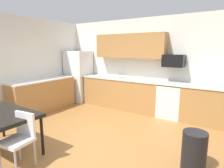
% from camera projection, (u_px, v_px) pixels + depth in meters
% --- Properties ---
extents(ground_plane, '(12.00, 12.00, 0.00)m').
position_uv_depth(ground_plane, '(85.00, 141.00, 3.79)').
color(ground_plane, '#9E6B38').
extents(wall_back, '(5.80, 0.10, 2.70)m').
position_uv_depth(wall_back, '(141.00, 64.00, 5.73)').
color(wall_back, silver).
rests_on(wall_back, ground).
extents(wall_left, '(0.10, 5.80, 2.70)m').
position_uv_depth(wall_left, '(7.00, 67.00, 4.95)').
color(wall_left, silver).
rests_on(wall_left, ground).
extents(cabinet_run_back, '(2.47, 0.60, 0.90)m').
position_uv_depth(cabinet_run_back, '(121.00, 93.00, 5.88)').
color(cabinet_run_back, '#AD7A42').
rests_on(cabinet_run_back, ground).
extents(cabinet_run_back_right, '(1.08, 0.60, 0.90)m').
position_uv_depth(cabinet_run_back_right, '(205.00, 106.00, 4.61)').
color(cabinet_run_back_right, '#AD7A42').
rests_on(cabinet_run_back_right, ground).
extents(cabinet_run_left, '(0.60, 2.00, 0.90)m').
position_uv_depth(cabinet_run_left, '(43.00, 96.00, 5.59)').
color(cabinet_run_left, '#AD7A42').
rests_on(cabinet_run_left, ground).
extents(countertop_back, '(4.80, 0.64, 0.04)m').
position_uv_depth(countertop_back, '(136.00, 80.00, 5.52)').
color(countertop_back, silver).
rests_on(countertop_back, cabinet_run_back).
extents(countertop_left, '(0.64, 2.00, 0.04)m').
position_uv_depth(countertop_left, '(42.00, 80.00, 5.51)').
color(countertop_left, silver).
rests_on(countertop_left, cabinet_run_left).
extents(upper_cabinets_back, '(2.20, 0.34, 0.70)m').
position_uv_depth(upper_cabinets_back, '(130.00, 46.00, 5.61)').
color(upper_cabinets_back, '#AD7A42').
extents(refrigerator, '(0.76, 0.70, 1.75)m').
position_uv_depth(refrigerator, '(79.00, 76.00, 6.62)').
color(refrigerator, white).
rests_on(refrigerator, ground).
extents(oven_range, '(0.60, 0.60, 0.91)m').
position_uv_depth(oven_range, '(170.00, 100.00, 5.06)').
color(oven_range, white).
rests_on(oven_range, ground).
extents(microwave, '(0.54, 0.36, 0.32)m').
position_uv_depth(microwave, '(174.00, 61.00, 4.95)').
color(microwave, black).
extents(sink_basin, '(0.48, 0.40, 0.14)m').
position_uv_depth(sink_basin, '(117.00, 79.00, 5.88)').
color(sink_basin, '#A5A8AD').
rests_on(sink_basin, countertop_back).
extents(sink_faucet, '(0.02, 0.02, 0.24)m').
position_uv_depth(sink_faucet, '(120.00, 74.00, 6.00)').
color(sink_faucet, '#B2B5BA').
rests_on(sink_faucet, countertop_back).
extents(chair_near_table, '(0.45, 0.45, 0.85)m').
position_uv_depth(chair_near_table, '(20.00, 136.00, 2.88)').
color(chair_near_table, white).
rests_on(chair_near_table, ground).
extents(trash_bin, '(0.36, 0.36, 0.60)m').
position_uv_depth(trash_bin, '(194.00, 151.00, 2.84)').
color(trash_bin, black).
rests_on(trash_bin, ground).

